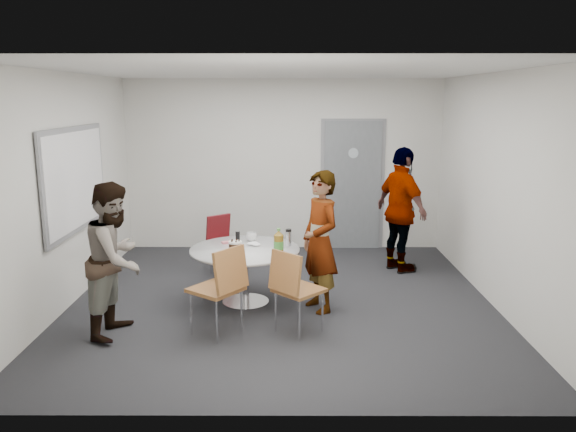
{
  "coord_description": "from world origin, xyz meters",
  "views": [
    {
      "loc": [
        0.09,
        -6.42,
        2.41
      ],
      "look_at": [
        0.07,
        0.25,
        1.0
      ],
      "focal_mm": 35.0,
      "sensor_mm": 36.0,
      "label": 1
    }
  ],
  "objects_px": {
    "whiteboard": "(76,180)",
    "table": "(247,256)",
    "chair_far": "(223,239)",
    "door": "(352,186)",
    "person_main": "(320,242)",
    "person_left": "(116,259)",
    "person_right": "(401,210)",
    "chair_near_right": "(293,284)",
    "chair_near_left": "(222,282)"
  },
  "relations": [
    {
      "from": "chair_near_right",
      "to": "person_left",
      "type": "bearing_deg",
      "value": -136.3
    },
    {
      "from": "door",
      "to": "chair_far",
      "type": "distance_m",
      "value": 2.43
    },
    {
      "from": "table",
      "to": "person_right",
      "type": "height_order",
      "value": "person_right"
    },
    {
      "from": "chair_far",
      "to": "person_main",
      "type": "relative_size",
      "value": 0.5
    },
    {
      "from": "chair_near_left",
      "to": "person_main",
      "type": "bearing_deg",
      "value": -16.98
    },
    {
      "from": "chair_near_left",
      "to": "chair_near_right",
      "type": "height_order",
      "value": "chair_near_left"
    },
    {
      "from": "chair_near_right",
      "to": "person_right",
      "type": "height_order",
      "value": "person_right"
    },
    {
      "from": "chair_near_right",
      "to": "person_main",
      "type": "bearing_deg",
      "value": 111.2
    },
    {
      "from": "door",
      "to": "person_left",
      "type": "bearing_deg",
      "value": -129.27
    },
    {
      "from": "door",
      "to": "table",
      "type": "relative_size",
      "value": 1.64
    },
    {
      "from": "chair_near_left",
      "to": "person_right",
      "type": "height_order",
      "value": "person_right"
    },
    {
      "from": "chair_far",
      "to": "person_right",
      "type": "height_order",
      "value": "person_right"
    },
    {
      "from": "whiteboard",
      "to": "person_left",
      "type": "relative_size",
      "value": 1.19
    },
    {
      "from": "chair_far",
      "to": "whiteboard",
      "type": "bearing_deg",
      "value": -10.72
    },
    {
      "from": "person_left",
      "to": "person_right",
      "type": "relative_size",
      "value": 0.91
    },
    {
      "from": "chair_far",
      "to": "person_left",
      "type": "relative_size",
      "value": 0.51
    },
    {
      "from": "door",
      "to": "table",
      "type": "xyz_separation_m",
      "value": [
        -1.5,
        -2.55,
        -0.44
      ]
    },
    {
      "from": "chair_near_left",
      "to": "chair_far",
      "type": "relative_size",
      "value": 1.16
    },
    {
      "from": "whiteboard",
      "to": "door",
      "type": "bearing_deg",
      "value": 32.66
    },
    {
      "from": "chair_far",
      "to": "person_left",
      "type": "xyz_separation_m",
      "value": [
        -0.85,
        -2.03,
        0.3
      ]
    },
    {
      "from": "person_right",
      "to": "chair_far",
      "type": "bearing_deg",
      "value": 67.05
    },
    {
      "from": "door",
      "to": "person_left",
      "type": "xyz_separation_m",
      "value": [
        -2.78,
        -3.4,
        -0.23
      ]
    },
    {
      "from": "person_left",
      "to": "whiteboard",
      "type": "bearing_deg",
      "value": 42.66
    },
    {
      "from": "chair_near_right",
      "to": "chair_far",
      "type": "relative_size",
      "value": 1.1
    },
    {
      "from": "door",
      "to": "person_main",
      "type": "relative_size",
      "value": 1.31
    },
    {
      "from": "chair_near_right",
      "to": "person_main",
      "type": "xyz_separation_m",
      "value": [
        0.31,
        0.7,
        0.26
      ]
    },
    {
      "from": "person_left",
      "to": "table",
      "type": "bearing_deg",
      "value": -48.58
    },
    {
      "from": "chair_near_left",
      "to": "person_right",
      "type": "distance_m",
      "value": 3.17
    },
    {
      "from": "door",
      "to": "table",
      "type": "distance_m",
      "value": 2.99
    },
    {
      "from": "person_right",
      "to": "person_left",
      "type": "bearing_deg",
      "value": 97.29
    },
    {
      "from": "person_right",
      "to": "person_main",
      "type": "bearing_deg",
      "value": 115.4
    },
    {
      "from": "whiteboard",
      "to": "chair_far",
      "type": "bearing_deg",
      "value": 29.32
    },
    {
      "from": "table",
      "to": "chair_near_left",
      "type": "distance_m",
      "value": 0.96
    },
    {
      "from": "person_main",
      "to": "person_left",
      "type": "relative_size",
      "value": 1.02
    },
    {
      "from": "table",
      "to": "chair_near_right",
      "type": "height_order",
      "value": "table"
    },
    {
      "from": "door",
      "to": "chair_far",
      "type": "xyz_separation_m",
      "value": [
        -1.93,
        -1.37,
        -0.53
      ]
    },
    {
      "from": "person_main",
      "to": "person_left",
      "type": "bearing_deg",
      "value": -99.58
    },
    {
      "from": "person_main",
      "to": "door",
      "type": "bearing_deg",
      "value": 139.69
    },
    {
      "from": "table",
      "to": "person_main",
      "type": "height_order",
      "value": "person_main"
    },
    {
      "from": "chair_far",
      "to": "door",
      "type": "bearing_deg",
      "value": 175.24
    },
    {
      "from": "chair_near_right",
      "to": "chair_far",
      "type": "bearing_deg",
      "value": 160.01
    },
    {
      "from": "whiteboard",
      "to": "table",
      "type": "bearing_deg",
      "value": -7.48
    },
    {
      "from": "chair_near_left",
      "to": "person_left",
      "type": "distance_m",
      "value": 1.12
    },
    {
      "from": "door",
      "to": "whiteboard",
      "type": "distance_m",
      "value": 4.25
    },
    {
      "from": "table",
      "to": "chair_near_right",
      "type": "relative_size",
      "value": 1.44
    },
    {
      "from": "door",
      "to": "whiteboard",
      "type": "bearing_deg",
      "value": -147.34
    },
    {
      "from": "chair_near_left",
      "to": "chair_far",
      "type": "distance_m",
      "value": 2.14
    },
    {
      "from": "table",
      "to": "chair_far",
      "type": "height_order",
      "value": "table"
    },
    {
      "from": "chair_far",
      "to": "person_right",
      "type": "relative_size",
      "value": 0.47
    },
    {
      "from": "chair_far",
      "to": "person_main",
      "type": "height_order",
      "value": "person_main"
    }
  ]
}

